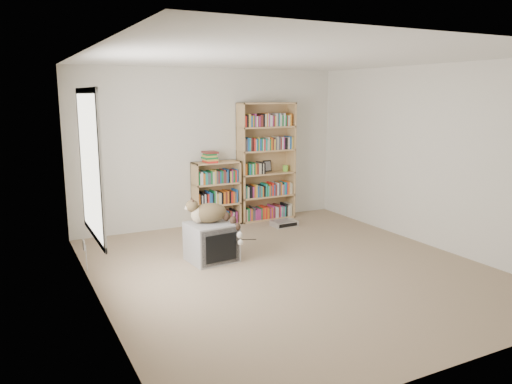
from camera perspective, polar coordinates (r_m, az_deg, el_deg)
name	(u,v)px	position (r m, az deg, el deg)	size (l,w,h in m)	color
floor	(290,269)	(6.18, 3.94, -8.74)	(4.50, 5.00, 0.01)	tan
wall_back	(211,148)	(8.10, -5.15, 5.06)	(4.50, 0.02, 2.50)	silver
wall_front	(468,211)	(3.99, 23.06, -1.99)	(4.50, 0.02, 2.50)	silver
wall_left	(93,183)	(5.09, -18.09, 1.02)	(0.02, 5.00, 2.50)	silver
wall_right	(432,157)	(7.29, 19.43, 3.81)	(0.02, 5.00, 2.50)	silver
ceiling	(293,58)	(5.83, 4.27, 15.06)	(4.50, 5.00, 0.02)	white
window	(90,165)	(5.27, -18.41, 2.97)	(0.02, 1.22, 1.52)	white
crt_tv	(211,242)	(6.41, -5.13, -5.71)	(0.61, 0.57, 0.49)	#A0A0A2
cat	(214,216)	(6.33, -4.87, -2.72)	(0.66, 0.57, 0.55)	#352515
bookcase_tall	(266,165)	(8.40, 1.13, 3.11)	(0.98, 0.30, 1.96)	tan
bookcase_short	(216,196)	(8.09, -4.60, -0.44)	(0.76, 0.30, 1.04)	tan
book_stack	(210,157)	(7.90, -5.25, 4.02)	(0.21, 0.27, 0.17)	red
green_mug	(285,168)	(8.58, 3.35, 2.74)	(0.09, 0.09, 0.10)	#77C237
framed_print	(267,166)	(8.51, 1.30, 3.00)	(0.14, 0.01, 0.19)	black
dvd_player	(284,223)	(8.10, 3.22, -3.58)	(0.39, 0.28, 0.09)	silver
wall_outlet	(84,245)	(6.34, -19.07, -5.77)	(0.01, 0.08, 0.13)	silver
floor_cables	(237,244)	(7.11, -2.22, -6.01)	(1.20, 0.70, 0.01)	black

